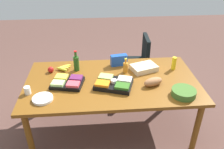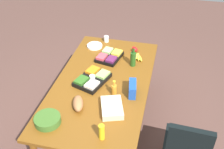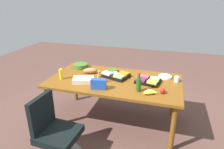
{
  "view_description": "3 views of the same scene",
  "coord_description": "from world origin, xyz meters",
  "px_view_note": "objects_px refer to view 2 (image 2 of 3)",
  "views": [
    {
      "loc": [
        -0.19,
        -2.39,
        2.29
      ],
      "look_at": [
        0.0,
        0.04,
        0.83
      ],
      "focal_mm": 37.33,
      "sensor_mm": 36.0,
      "label": 1
    },
    {
      "loc": [
        2.48,
        0.71,
        2.81
      ],
      "look_at": [
        -0.09,
        0.1,
        0.84
      ],
      "focal_mm": 43.73,
      "sensor_mm": 36.0,
      "label": 2
    },
    {
      "loc": [
        -0.8,
        2.81,
        2.03
      ],
      "look_at": [
        0.06,
        -0.05,
        0.83
      ],
      "focal_mm": 31.71,
      "sensor_mm": 36.0,
      "label": 3
    }
  ],
  "objects_px": {
    "dressing_bottle": "(114,90)",
    "sheet_cake": "(112,108)",
    "chip_bag_blue": "(132,89)",
    "salad_bowl": "(48,120)",
    "veggie_tray": "(92,79)",
    "paper_plate_stack": "(95,46)",
    "wine_bottle": "(133,58)",
    "mustard_bottle": "(102,132)",
    "bread_loaf": "(78,103)",
    "banana_bunch": "(138,57)",
    "conference_table": "(103,87)",
    "apple_red": "(135,50)",
    "paper_cup": "(106,39)",
    "fruit_platter": "(109,56)"
  },
  "relations": [
    {
      "from": "banana_bunch",
      "to": "wine_bottle",
      "type": "height_order",
      "value": "wine_bottle"
    },
    {
      "from": "apple_red",
      "to": "banana_bunch",
      "type": "distance_m",
      "value": 0.17
    },
    {
      "from": "apple_red",
      "to": "mustard_bottle",
      "type": "height_order",
      "value": "mustard_bottle"
    },
    {
      "from": "bread_loaf",
      "to": "banana_bunch",
      "type": "bearing_deg",
      "value": 156.59
    },
    {
      "from": "veggie_tray",
      "to": "paper_cup",
      "type": "bearing_deg",
      "value": -175.59
    },
    {
      "from": "sheet_cake",
      "to": "wine_bottle",
      "type": "height_order",
      "value": "wine_bottle"
    },
    {
      "from": "paper_cup",
      "to": "wine_bottle",
      "type": "bearing_deg",
      "value": 43.35
    },
    {
      "from": "dressing_bottle",
      "to": "sheet_cake",
      "type": "bearing_deg",
      "value": 7.57
    },
    {
      "from": "veggie_tray",
      "to": "paper_plate_stack",
      "type": "distance_m",
      "value": 0.81
    },
    {
      "from": "bread_loaf",
      "to": "veggie_tray",
      "type": "height_order",
      "value": "bread_loaf"
    },
    {
      "from": "bread_loaf",
      "to": "salad_bowl",
      "type": "height_order",
      "value": "bread_loaf"
    },
    {
      "from": "dressing_bottle",
      "to": "wine_bottle",
      "type": "height_order",
      "value": "wine_bottle"
    },
    {
      "from": "dressing_bottle",
      "to": "banana_bunch",
      "type": "relative_size",
      "value": 0.98
    },
    {
      "from": "fruit_platter",
      "to": "chip_bag_blue",
      "type": "xyz_separation_m",
      "value": [
        0.66,
        0.43,
        0.04
      ]
    },
    {
      "from": "conference_table",
      "to": "wine_bottle",
      "type": "distance_m",
      "value": 0.56
    },
    {
      "from": "sheet_cake",
      "to": "mustard_bottle",
      "type": "bearing_deg",
      "value": -0.73
    },
    {
      "from": "sheet_cake",
      "to": "banana_bunch",
      "type": "distance_m",
      "value": 1.06
    },
    {
      "from": "mustard_bottle",
      "to": "paper_plate_stack",
      "type": "distance_m",
      "value": 1.7
    },
    {
      "from": "chip_bag_blue",
      "to": "sheet_cake",
      "type": "relative_size",
      "value": 0.69
    },
    {
      "from": "fruit_platter",
      "to": "paper_cup",
      "type": "bearing_deg",
      "value": -160.34
    },
    {
      "from": "veggie_tray",
      "to": "banana_bunch",
      "type": "relative_size",
      "value": 2.44
    },
    {
      "from": "paper_cup",
      "to": "sheet_cake",
      "type": "distance_m",
      "value": 1.46
    },
    {
      "from": "bread_loaf",
      "to": "sheet_cake",
      "type": "xyz_separation_m",
      "value": [
        -0.03,
        0.36,
        -0.02
      ]
    },
    {
      "from": "fruit_platter",
      "to": "wine_bottle",
      "type": "relative_size",
      "value": 1.48
    },
    {
      "from": "chip_bag_blue",
      "to": "paper_cup",
      "type": "bearing_deg",
      "value": -151.75
    },
    {
      "from": "fruit_platter",
      "to": "salad_bowl",
      "type": "height_order",
      "value": "salad_bowl"
    },
    {
      "from": "wine_bottle",
      "to": "paper_cup",
      "type": "bearing_deg",
      "value": -136.65
    },
    {
      "from": "chip_bag_blue",
      "to": "salad_bowl",
      "type": "xyz_separation_m",
      "value": [
        0.64,
        -0.75,
        -0.04
      ]
    },
    {
      "from": "apple_red",
      "to": "wine_bottle",
      "type": "relative_size",
      "value": 0.27
    },
    {
      "from": "veggie_tray",
      "to": "wine_bottle",
      "type": "height_order",
      "value": "wine_bottle"
    },
    {
      "from": "mustard_bottle",
      "to": "wine_bottle",
      "type": "relative_size",
      "value": 0.62
    },
    {
      "from": "apple_red",
      "to": "paper_plate_stack",
      "type": "xyz_separation_m",
      "value": [
        -0.01,
        -0.59,
        -0.02
      ]
    },
    {
      "from": "conference_table",
      "to": "salad_bowl",
      "type": "relative_size",
      "value": 7.81
    },
    {
      "from": "paper_cup",
      "to": "wine_bottle",
      "type": "xyz_separation_m",
      "value": [
        0.52,
        0.49,
        0.06
      ]
    },
    {
      "from": "apple_red",
      "to": "paper_plate_stack",
      "type": "distance_m",
      "value": 0.59
    },
    {
      "from": "conference_table",
      "to": "paper_plate_stack",
      "type": "relative_size",
      "value": 9.51
    },
    {
      "from": "conference_table",
      "to": "sheet_cake",
      "type": "distance_m",
      "value": 0.5
    },
    {
      "from": "bread_loaf",
      "to": "fruit_platter",
      "type": "bearing_deg",
      "value": 174.37
    },
    {
      "from": "veggie_tray",
      "to": "mustard_bottle",
      "type": "distance_m",
      "value": 0.89
    },
    {
      "from": "bread_loaf",
      "to": "mustard_bottle",
      "type": "distance_m",
      "value": 0.51
    },
    {
      "from": "dressing_bottle",
      "to": "paper_cup",
      "type": "bearing_deg",
      "value": -161.46
    },
    {
      "from": "salad_bowl",
      "to": "wine_bottle",
      "type": "relative_size",
      "value": 0.97
    },
    {
      "from": "paper_cup",
      "to": "salad_bowl",
      "type": "relative_size",
      "value": 0.34
    },
    {
      "from": "bread_loaf",
      "to": "conference_table",
      "type": "bearing_deg",
      "value": 163.26
    },
    {
      "from": "dressing_bottle",
      "to": "salad_bowl",
      "type": "bearing_deg",
      "value": -44.12
    },
    {
      "from": "conference_table",
      "to": "apple_red",
      "type": "distance_m",
      "value": 0.82
    },
    {
      "from": "apple_red",
      "to": "sheet_cake",
      "type": "relative_size",
      "value": 0.24
    },
    {
      "from": "banana_bunch",
      "to": "salad_bowl",
      "type": "height_order",
      "value": "salad_bowl"
    },
    {
      "from": "dressing_bottle",
      "to": "salad_bowl",
      "type": "xyz_separation_m",
      "value": [
        0.57,
        -0.56,
        -0.04
      ]
    },
    {
      "from": "apple_red",
      "to": "bread_loaf",
      "type": "relative_size",
      "value": 0.32
    }
  ]
}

